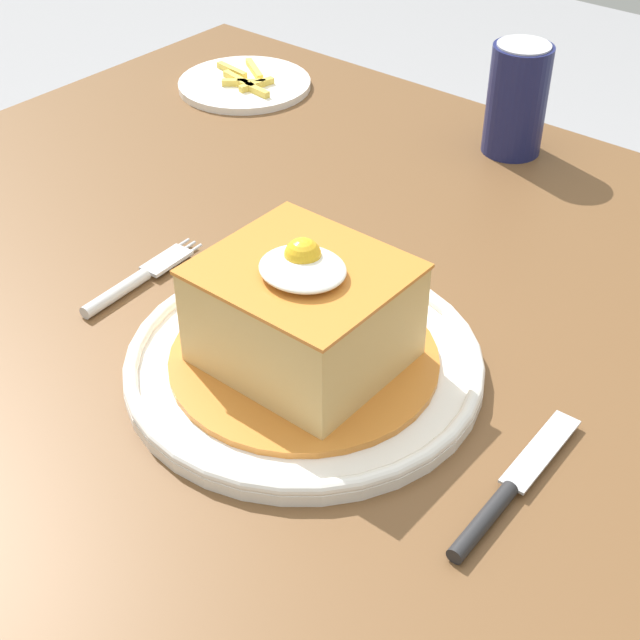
{
  "coord_description": "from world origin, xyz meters",
  "views": [
    {
      "loc": [
        0.39,
        -0.54,
        1.23
      ],
      "look_at": [
        0.02,
        -0.09,
        0.79
      ],
      "focal_mm": 51.95,
      "sensor_mm": 36.0,
      "label": 1
    }
  ],
  "objects_px": {
    "knife": "(501,500)",
    "soda_can": "(517,99)",
    "fork": "(133,282)",
    "main_plate": "(304,362)",
    "side_plate_fries": "(245,84)"
  },
  "relations": [
    {
      "from": "knife",
      "to": "soda_can",
      "type": "xyz_separation_m",
      "value": [
        -0.26,
        0.47,
        0.06
      ]
    },
    {
      "from": "fork",
      "to": "main_plate",
      "type": "bearing_deg",
      "value": 2.77
    },
    {
      "from": "main_plate",
      "to": "fork",
      "type": "xyz_separation_m",
      "value": [
        -0.19,
        -0.01,
        -0.0
      ]
    },
    {
      "from": "side_plate_fries",
      "to": "soda_can",
      "type": "bearing_deg",
      "value": 10.09
    },
    {
      "from": "knife",
      "to": "fork",
      "type": "bearing_deg",
      "value": 177.96
    },
    {
      "from": "main_plate",
      "to": "fork",
      "type": "height_order",
      "value": "main_plate"
    },
    {
      "from": "main_plate",
      "to": "side_plate_fries",
      "type": "xyz_separation_m",
      "value": [
        -0.42,
        0.38,
        -0.0
      ]
    },
    {
      "from": "fork",
      "to": "side_plate_fries",
      "type": "height_order",
      "value": "side_plate_fries"
    },
    {
      "from": "main_plate",
      "to": "side_plate_fries",
      "type": "distance_m",
      "value": 0.57
    },
    {
      "from": "knife",
      "to": "side_plate_fries",
      "type": "height_order",
      "value": "side_plate_fries"
    },
    {
      "from": "fork",
      "to": "side_plate_fries",
      "type": "bearing_deg",
      "value": 120.24
    },
    {
      "from": "knife",
      "to": "side_plate_fries",
      "type": "xyz_separation_m",
      "value": [
        -0.62,
        0.4,
        -0.0
      ]
    },
    {
      "from": "main_plate",
      "to": "side_plate_fries",
      "type": "height_order",
      "value": "main_plate"
    },
    {
      "from": "fork",
      "to": "soda_can",
      "type": "height_order",
      "value": "soda_can"
    },
    {
      "from": "side_plate_fries",
      "to": "knife",
      "type": "bearing_deg",
      "value": -33.21
    }
  ]
}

